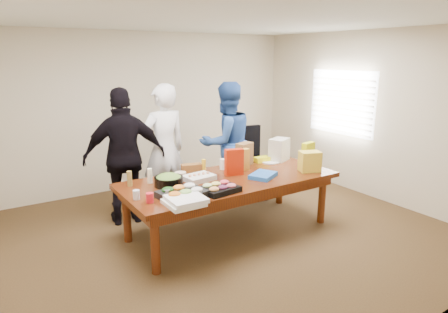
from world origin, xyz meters
TOP-DOWN VIEW (x-y plane):
  - floor at (0.00, 0.00)m, footprint 5.50×5.00m
  - ceiling at (0.00, 0.00)m, footprint 5.50×5.00m
  - wall_back at (0.00, 2.50)m, footprint 5.50×0.04m
  - wall_front at (0.00, -2.50)m, footprint 5.50×0.04m
  - wall_right at (2.75, 0.00)m, footprint 0.04×5.00m
  - window_panel at (2.72, 0.60)m, footprint 0.03×1.40m
  - window_blinds at (2.68, 0.60)m, footprint 0.04×1.36m
  - conference_table at (0.00, 0.00)m, footprint 2.80×1.20m
  - office_chair at (1.08, 0.90)m, footprint 0.66×0.66m
  - person_center at (-0.44, 1.07)m, footprint 0.73×0.51m
  - person_right at (0.61, 1.03)m, footprint 0.93×0.73m
  - person_left at (-1.03, 1.05)m, footprint 1.18×0.67m
  - veggie_tray at (-0.84, -0.31)m, footprint 0.55×0.45m
  - fruit_tray at (-0.40, -0.38)m, footprint 0.46×0.38m
  - sheet_cake at (-0.38, 0.14)m, footprint 0.40×0.32m
  - salad_bowl at (-0.80, 0.14)m, footprint 0.40×0.40m
  - chip_bag_blue at (0.38, -0.21)m, footprint 0.44×0.41m
  - chip_bag_red at (0.12, 0.09)m, footprint 0.26×0.16m
  - chip_bag_yellow at (1.30, -0.08)m, footprint 0.24×0.13m
  - chip_bag_orange at (0.34, 0.21)m, footprint 0.20×0.11m
  - mayo_jar at (0.15, 0.40)m, footprint 0.10×0.10m
  - mustard_bottle at (-0.14, 0.44)m, footprint 0.07×0.07m
  - dressing_bottle at (-1.21, 0.38)m, footprint 0.07×0.07m
  - ranch_bottle at (-0.95, 0.36)m, footprint 0.06×0.06m
  - banana_bunch at (0.85, 0.41)m, footprint 0.24×0.15m
  - bread_loaf at (-0.29, 0.52)m, footprint 0.29×0.18m
  - kraft_bag at (0.52, 0.41)m, footprint 0.28×0.21m
  - red_cup at (-1.22, -0.27)m, footprint 0.10×0.10m
  - clear_cup_a at (-1.00, -0.24)m, footprint 0.10×0.10m
  - clear_cup_b at (-1.30, -0.09)m, footprint 0.08×0.08m
  - pizza_box_lower at (-0.94, -0.52)m, footprint 0.38×0.38m
  - pizza_box_upper at (-0.91, -0.54)m, footprint 0.39×0.39m
  - plate_a at (0.94, 0.32)m, footprint 0.33×0.33m
  - plate_b at (0.94, 0.46)m, footprint 0.24×0.24m
  - dip_bowl_a at (0.44, 0.44)m, footprint 0.17×0.17m
  - dip_bowl_b at (-0.52, 0.39)m, footprint 0.16×0.16m
  - grocery_bag_white at (1.12, 0.34)m, footprint 0.38×0.33m
  - grocery_bag_yellow at (1.09, -0.33)m, footprint 0.33×0.28m

SIDE VIEW (x-z plane):
  - floor at x=0.00m, z-range -0.02..0.00m
  - conference_table at x=0.00m, z-range 0.00..0.75m
  - office_chair at x=1.08m, z-range 0.00..1.12m
  - plate_b at x=0.94m, z-range 0.75..0.76m
  - plate_a at x=0.94m, z-range 0.75..0.77m
  - pizza_box_lower at x=-0.94m, z-range 0.75..0.79m
  - chip_bag_blue at x=0.38m, z-range 0.75..0.80m
  - dip_bowl_a at x=0.44m, z-range 0.75..0.81m
  - dip_bowl_b at x=-0.52m, z-range 0.75..0.81m
  - fruit_tray at x=-0.40m, z-range 0.75..0.81m
  - sheet_cake at x=-0.38m, z-range 0.75..0.81m
  - banana_bunch at x=0.85m, z-range 0.75..0.82m
  - veggie_tray at x=-0.84m, z-range 0.75..0.83m
  - clear_cup_b at x=-1.30m, z-range 0.75..0.85m
  - clear_cup_a at x=-1.00m, z-range 0.75..0.86m
  - bread_loaf at x=-0.29m, z-range 0.75..0.86m
  - red_cup at x=-1.22m, z-range 0.75..0.86m
  - salad_bowl at x=-0.80m, z-range 0.75..0.86m
  - pizza_box_upper at x=-0.91m, z-range 0.79..0.84m
  - mayo_jar at x=0.15m, z-range 0.75..0.90m
  - mustard_bottle at x=-0.14m, z-range 0.75..0.92m
  - ranch_bottle at x=-0.95m, z-range 0.75..0.94m
  - dressing_bottle at x=-1.21m, z-range 0.75..0.94m
  - grocery_bag_yellow at x=1.09m, z-range 0.75..1.03m
  - chip_bag_orange at x=0.34m, z-range 0.75..1.05m
  - kraft_bag at x=0.52m, z-range 0.75..1.08m
  - chip_bag_yellow at x=1.30m, z-range 0.75..1.08m
  - grocery_bag_white at x=1.12m, z-range 0.75..1.08m
  - chip_bag_red at x=0.12m, z-range 0.75..1.10m
  - person_left at x=-1.03m, z-range 0.00..1.89m
  - person_right at x=0.61m, z-range 0.00..1.91m
  - person_center at x=-0.44m, z-range 0.00..1.92m
  - wall_back at x=0.00m, z-range 0.00..2.70m
  - wall_front at x=0.00m, z-range 0.00..2.70m
  - wall_right at x=2.75m, z-range 0.00..2.70m
  - window_panel at x=2.72m, z-range 0.95..2.05m
  - window_blinds at x=2.68m, z-range 1.00..2.00m
  - ceiling at x=0.00m, z-range 2.70..2.72m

